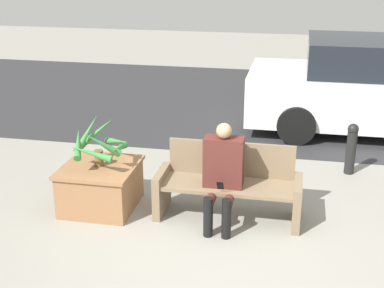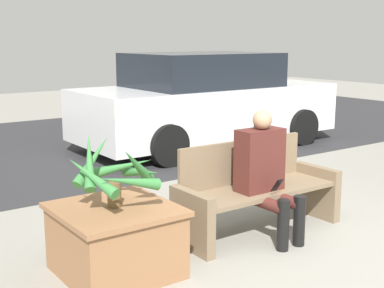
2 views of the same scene
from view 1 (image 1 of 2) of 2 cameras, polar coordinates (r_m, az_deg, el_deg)
The scene contains 8 objects.
ground_plane at distance 5.57m, azimuth 3.71°, elevation -11.61°, with size 30.00×30.00×0.00m, color gray.
road_surface at distance 10.90m, azimuth 7.90°, elevation 4.44°, with size 20.00×6.00×0.01m, color #2D2D30.
bench at distance 6.14m, azimuth 3.93°, elevation -4.38°, with size 1.65×0.56×0.83m.
person_seated at distance 5.88m, azimuth 3.27°, elevation -2.91°, with size 0.44×0.58×1.16m.
planter_box at distance 6.45m, azimuth -9.72°, elevation -4.33°, with size 0.86×0.88×0.53m.
potted_plant at distance 6.24m, azimuth -9.95°, elevation 0.07°, with size 0.71×0.70×0.57m.
parked_car at distance 9.40m, azimuth 19.49°, elevation 5.64°, with size 4.37×1.98×1.55m.
bollard_post at distance 7.58m, azimuth 16.63°, elevation -0.34°, with size 0.15×0.15×0.72m.
Camera 1 is at (0.58, -4.70, 2.94)m, focal length 50.00 mm.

